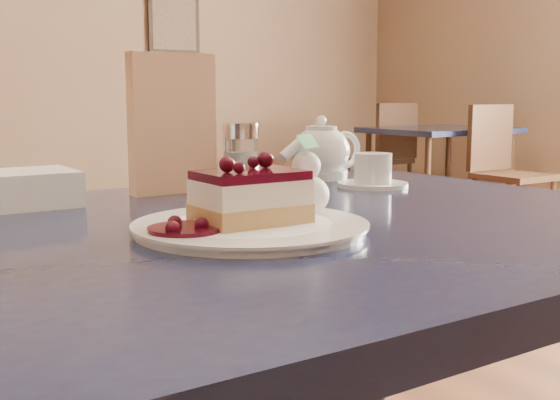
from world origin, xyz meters
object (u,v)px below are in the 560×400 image
dessert_plate (251,228)px  cheesecake_slice (250,197)px  tea_set (330,157)px  main_table (230,289)px  bg_table_far_right (437,217)px

dessert_plate → cheesecake_slice: bearing=0.0°
tea_set → dessert_plate: bearing=-136.1°
cheesecake_slice → tea_set: (0.40, 0.39, 0.00)m
dessert_plate → tea_set: 0.56m
main_table → cheesecake_slice: bearing=-90.0°
main_table → bg_table_far_right: size_ratio=0.74×
tea_set → bg_table_far_right: bearing=42.3°
main_table → tea_set: bearing=37.5°
main_table → cheesecake_slice: 0.14m
cheesecake_slice → bg_table_far_right: cheesecake_slice is taller
dessert_plate → cheesecake_slice: (0.00, 0.00, 0.04)m
dessert_plate → cheesecake_slice: size_ratio=2.14×
main_table → cheesecake_slice: size_ratio=9.99×
main_table → bg_table_far_right: bearing=40.0°
cheesecake_slice → tea_set: 0.56m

